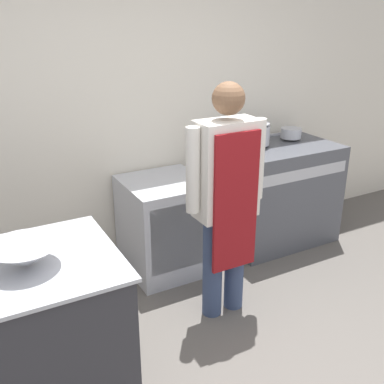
{
  "coord_description": "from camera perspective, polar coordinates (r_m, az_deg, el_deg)",
  "views": [
    {
      "loc": [
        -1.38,
        -1.33,
        2.04
      ],
      "look_at": [
        -0.01,
        1.17,
        0.91
      ],
      "focal_mm": 42.0,
      "sensor_mm": 36.0,
      "label": 1
    }
  ],
  "objects": [
    {
      "name": "wall_back",
      "position": [
        3.8,
        -7.12,
        10.94
      ],
      "size": [
        8.0,
        0.05,
        2.7
      ],
      "color": "silver",
      "rests_on": "ground_plane"
    },
    {
      "name": "prep_counter",
      "position": [
        2.56,
        -20.46,
        -17.92
      ],
      "size": [
        1.0,
        0.77,
        0.94
      ],
      "color": "#2D2D33",
      "rests_on": "ground_plane"
    },
    {
      "name": "stove",
      "position": [
        4.31,
        10.82,
        -0.19
      ],
      "size": [
        1.04,
        0.68,
        0.96
      ],
      "color": "#4C4F56",
      "rests_on": "ground_plane"
    },
    {
      "name": "fridge_unit",
      "position": [
        3.78,
        -3.4,
        -4.22
      ],
      "size": [
        0.65,
        0.67,
        0.79
      ],
      "color": "silver",
      "rests_on": "ground_plane"
    },
    {
      "name": "person_cook",
      "position": [
        3.01,
        4.39,
        -0.01
      ],
      "size": [
        0.6,
        0.24,
        1.66
      ],
      "color": "#38476B",
      "rests_on": "ground_plane"
    },
    {
      "name": "mixing_bowl",
      "position": [
        2.25,
        -20.42,
        -7.56
      ],
      "size": [
        0.34,
        0.34,
        0.12
      ],
      "color": "#B2B5BC",
      "rests_on": "prep_counter"
    },
    {
      "name": "stock_pot",
      "position": [
        4.08,
        7.78,
        7.56
      ],
      "size": [
        0.3,
        0.3,
        0.22
      ],
      "color": "#B2B5BC",
      "rests_on": "stove"
    },
    {
      "name": "sauce_pot",
      "position": [
        4.37,
        12.46,
        7.33
      ],
      "size": [
        0.19,
        0.19,
        0.09
      ],
      "color": "#B2B5BC",
      "rests_on": "stove"
    }
  ]
}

